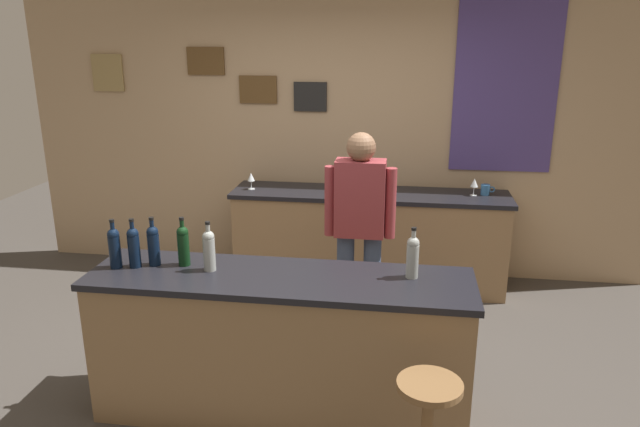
{
  "coord_description": "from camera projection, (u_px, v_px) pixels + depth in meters",
  "views": [
    {
      "loc": [
        0.7,
        -3.51,
        2.28
      ],
      "look_at": [
        0.12,
        0.45,
        1.05
      ],
      "focal_mm": 32.88,
      "sensor_mm": 36.0,
      "label": 1
    }
  ],
  "objects": [
    {
      "name": "wine_bottle_f",
      "position": [
        413.0,
        255.0,
        3.37
      ],
      "size": [
        0.07,
        0.07,
        0.31
      ],
      "color": "#999E99",
      "rests_on": "bar_counter"
    },
    {
      "name": "wine_glass_a",
      "position": [
        251.0,
        178.0,
        5.4
      ],
      "size": [
        0.07,
        0.07,
        0.16
      ],
      "color": "silver",
      "rests_on": "side_counter"
    },
    {
      "name": "wine_glass_d",
      "position": [
        474.0,
        183.0,
        5.19
      ],
      "size": [
        0.07,
        0.07,
        0.16
      ],
      "color": "silver",
      "rests_on": "side_counter"
    },
    {
      "name": "ground_plane",
      "position": [
        294.0,
        375.0,
        4.08
      ],
      "size": [
        10.0,
        10.0,
        0.0
      ],
      "primitive_type": "plane",
      "color": "#423D38"
    },
    {
      "name": "bar_counter",
      "position": [
        281.0,
        345.0,
        3.57
      ],
      "size": [
        2.28,
        0.6,
        0.92
      ],
      "color": "olive",
      "rests_on": "ground_plane"
    },
    {
      "name": "wine_glass_c",
      "position": [
        389.0,
        183.0,
        5.2
      ],
      "size": [
        0.07,
        0.07,
        0.16
      ],
      "color": "silver",
      "rests_on": "side_counter"
    },
    {
      "name": "wine_bottle_a",
      "position": [
        114.0,
        246.0,
        3.52
      ],
      "size": [
        0.07,
        0.07,
        0.31
      ],
      "color": "black",
      "rests_on": "bar_counter"
    },
    {
      "name": "side_counter",
      "position": [
        369.0,
        239.0,
        5.45
      ],
      "size": [
        2.52,
        0.56,
        0.9
      ],
      "color": "olive",
      "rests_on": "ground_plane"
    },
    {
      "name": "wine_bottle_b",
      "position": [
        134.0,
        246.0,
        3.53
      ],
      "size": [
        0.07,
        0.07,
        0.31
      ],
      "color": "black",
      "rests_on": "bar_counter"
    },
    {
      "name": "bar_stool",
      "position": [
        428.0,
        422.0,
        2.86
      ],
      "size": [
        0.32,
        0.32,
        0.68
      ],
      "color": "brown",
      "rests_on": "ground_plane"
    },
    {
      "name": "back_wall",
      "position": [
        335.0,
        128.0,
        5.58
      ],
      "size": [
        6.0,
        0.09,
        2.8
      ],
      "color": "tan",
      "rests_on": "ground_plane"
    },
    {
      "name": "bartender",
      "position": [
        360.0,
        225.0,
        4.29
      ],
      "size": [
        0.52,
        0.21,
        1.62
      ],
      "color": "#384766",
      "rests_on": "ground_plane"
    },
    {
      "name": "coffee_mug",
      "position": [
        486.0,
        190.0,
        5.22
      ],
      "size": [
        0.12,
        0.08,
        0.09
      ],
      "color": "#336699",
      "rests_on": "side_counter"
    },
    {
      "name": "wine_bottle_c",
      "position": [
        153.0,
        244.0,
        3.56
      ],
      "size": [
        0.07,
        0.07,
        0.31
      ],
      "color": "black",
      "rests_on": "bar_counter"
    },
    {
      "name": "wine_bottle_d",
      "position": [
        183.0,
        244.0,
        3.56
      ],
      "size": [
        0.07,
        0.07,
        0.31
      ],
      "color": "black",
      "rests_on": "bar_counter"
    },
    {
      "name": "wine_bottle_e",
      "position": [
        209.0,
        249.0,
        3.48
      ],
      "size": [
        0.07,
        0.07,
        0.31
      ],
      "color": "#999E99",
      "rests_on": "bar_counter"
    },
    {
      "name": "wine_glass_b",
      "position": [
        336.0,
        182.0,
        5.24
      ],
      "size": [
        0.07,
        0.07,
        0.16
      ],
      "color": "silver",
      "rests_on": "side_counter"
    }
  ]
}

